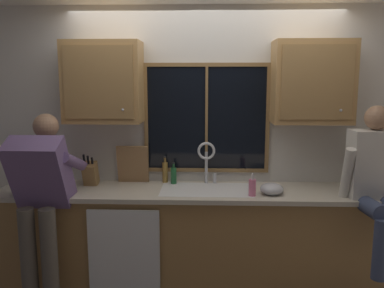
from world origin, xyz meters
The scene contains 22 objects.
back_wall centered at (0.00, 0.06, 1.27)m, with size 6.00×0.12×2.55m, color silver.
window_glass centered at (0.01, -0.01, 1.52)m, with size 1.10×0.02×0.95m, color black.
window_frame_top centered at (0.01, -0.02, 2.02)m, with size 1.17×0.02×0.04m, color olive.
window_frame_bottom centered at (0.01, -0.02, 1.03)m, with size 1.17×0.02×0.04m, color olive.
window_frame_left centered at (-0.55, -0.02, 1.52)m, with size 0.04×0.02×0.95m, color olive.
window_frame_right centered at (0.58, -0.02, 1.52)m, with size 0.04×0.02×0.95m, color olive.
window_mullion_center centered at (0.01, -0.02, 1.52)m, with size 0.02×0.02×0.95m, color olive.
lower_cabinet_run centered at (0.00, -0.29, 0.44)m, with size 3.60×0.58×0.88m, color #A07744.
countertop centered at (0.00, -0.31, 0.90)m, with size 3.66×0.62×0.04m, color beige.
dishwasher_front centered at (-0.67, -0.61, 0.46)m, with size 0.60×0.02×0.74m, color white.
upper_cabinet_left centered at (-0.91, -0.17, 1.86)m, with size 0.68×0.36×0.72m.
upper_cabinet_right centered at (0.93, -0.17, 1.86)m, with size 0.68×0.36×0.72m.
sink centered at (0.01, -0.30, 0.82)m, with size 0.80×0.46×0.21m.
faucet centered at (0.02, -0.12, 1.17)m, with size 0.18×0.09×0.40m.
person_standing centered at (-1.32, -0.64, 0.98)m, with size 0.53×0.66×1.61m.
person_sitting_on_counter centered at (1.39, -0.57, 1.10)m, with size 0.54×0.61×1.26m.
knife_block centered at (-1.05, -0.19, 1.03)m, with size 0.12×0.18×0.32m.
cutting_board centered at (-0.68, -0.09, 1.10)m, with size 0.29×0.02×0.36m, color #997047.
mixing_bowl centered at (0.57, -0.42, 0.97)m, with size 0.20×0.20×0.10m, color #B7B7BC.
soap_dispenser centered at (0.40, -0.48, 1.00)m, with size 0.06×0.07×0.20m.
bottle_green_glass centered at (-0.29, -0.11, 1.00)m, with size 0.05×0.05×0.20m.
bottle_tall_clear centered at (-0.37, -0.06, 1.02)m, with size 0.05×0.05×0.25m.
Camera 1 is at (0.02, -3.71, 1.89)m, focal length 37.15 mm.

